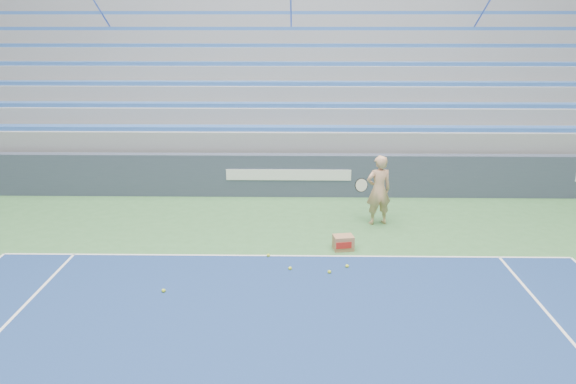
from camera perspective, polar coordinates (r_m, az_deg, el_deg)
The scene contains 9 objects.
sponsor_barrier at distance 14.52m, azimuth 0.08°, elevation 1.72°, with size 30.00×0.32×1.10m.
bleachers at distance 19.83m, azimuth 0.33°, elevation 11.09°, with size 31.00×9.15×7.30m.
tennis_player at distance 12.54m, azimuth 9.17°, elevation 0.20°, with size 0.93×0.87×1.57m.
ball_box at distance 11.23m, azimuth 5.64°, elevation -5.14°, with size 0.43×0.36×0.29m.
tennis_ball_0 at distance 10.47m, azimuth 6.02°, elevation -7.50°, with size 0.07×0.07×0.07m, color #BCD32B.
tennis_ball_1 at distance 10.87m, azimuth -2.01°, elevation -6.46°, with size 0.07×0.07×0.07m, color #BCD32B.
tennis_ball_2 at distance 10.21m, azimuth 4.23°, elevation -8.11°, with size 0.07×0.07×0.07m, color #BCD32B.
tennis_ball_3 at distance 9.74m, azimuth -12.53°, elevation -9.77°, with size 0.07×0.07×0.07m, color #BCD32B.
tennis_ball_4 at distance 10.32m, azimuth 0.22°, elevation -7.77°, with size 0.07×0.07×0.07m, color #BCD32B.
Camera 1 is at (0.22, 1.87, 4.32)m, focal length 35.00 mm.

